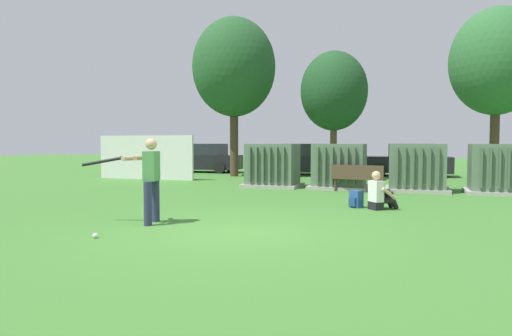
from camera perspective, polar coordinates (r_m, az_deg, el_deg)
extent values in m
plane|color=#3D752D|center=(8.61, -2.72, -7.93)|extent=(96.00, 96.00, 0.00)
cube|color=silver|center=(21.75, -13.43, 1.28)|extent=(4.80, 0.12, 2.00)
cube|color=#9E9B93|center=(17.52, 2.07, -2.12)|extent=(2.10, 1.70, 0.12)
cube|color=#567056|center=(17.46, 2.08, 0.52)|extent=(1.80, 1.40, 1.50)
cube|color=#495F49|center=(16.94, -0.74, 0.45)|extent=(0.06, 0.12, 1.27)
cube|color=#495F49|center=(16.86, 0.08, 0.43)|extent=(0.06, 0.12, 1.27)
cube|color=#495F49|center=(16.78, 0.90, 0.42)|extent=(0.06, 0.12, 1.27)
cube|color=#495F49|center=(16.70, 1.73, 0.41)|extent=(0.06, 0.12, 1.27)
cube|color=#495F49|center=(16.63, 2.57, 0.40)|extent=(0.06, 0.12, 1.27)
cube|color=#495F49|center=(16.56, 3.42, 0.38)|extent=(0.06, 0.12, 1.27)
cube|color=#9E9B93|center=(17.03, 10.20, -2.32)|extent=(2.10, 1.70, 0.12)
cube|color=#567056|center=(16.97, 10.22, 0.40)|extent=(1.80, 1.40, 1.50)
cube|color=#495F49|center=(16.34, 7.60, 0.32)|extent=(0.06, 0.12, 1.27)
cube|color=#495F49|center=(16.29, 8.48, 0.31)|extent=(0.06, 0.12, 1.27)
cube|color=#495F49|center=(16.24, 9.37, 0.30)|extent=(0.06, 0.12, 1.27)
cube|color=#495F49|center=(16.20, 10.26, 0.28)|extent=(0.06, 0.12, 1.27)
cube|color=#495F49|center=(16.17, 11.15, 0.27)|extent=(0.06, 0.12, 1.27)
cube|color=#495F49|center=(16.13, 12.05, 0.25)|extent=(0.06, 0.12, 1.27)
cube|color=#9E9B93|center=(16.81, 19.20, -2.51)|extent=(2.10, 1.70, 0.12)
cube|color=#567056|center=(16.75, 19.24, 0.25)|extent=(1.80, 1.40, 1.50)
cube|color=#495F49|center=(16.00, 16.97, 0.16)|extent=(0.06, 0.12, 1.27)
cube|color=#495F49|center=(16.00, 17.89, 0.15)|extent=(0.06, 0.12, 1.27)
cube|color=#495F49|center=(15.99, 18.80, 0.13)|extent=(0.06, 0.12, 1.27)
cube|color=#495F49|center=(15.99, 19.71, 0.11)|extent=(0.06, 0.12, 1.27)
cube|color=#495F49|center=(16.00, 20.62, 0.10)|extent=(0.06, 0.12, 1.27)
cube|color=#495F49|center=(16.01, 21.54, 0.08)|extent=(0.06, 0.12, 1.27)
cube|color=#9E9B93|center=(17.00, 27.76, -2.63)|extent=(2.10, 1.70, 0.12)
cube|color=#567056|center=(16.94, 27.83, 0.09)|extent=(1.80, 1.40, 1.50)
cube|color=#495F49|center=(16.10, 26.00, 0.00)|extent=(0.06, 0.12, 1.27)
cube|color=#495F49|center=(16.13, 26.90, -0.01)|extent=(0.06, 0.12, 1.27)
cube|color=#495F49|center=(16.17, 27.79, -0.03)|extent=(0.06, 0.12, 1.27)
cube|color=#495F49|center=(16.21, 28.68, -0.04)|extent=(0.06, 0.12, 1.27)
cube|color=#4C3828|center=(16.00, 12.49, -1.29)|extent=(1.84, 0.75, 0.05)
cube|color=#4C3828|center=(15.81, 12.29, -0.44)|extent=(1.77, 0.40, 0.44)
cylinder|color=#4C3828|center=(16.40, 10.09, -1.99)|extent=(0.06, 0.06, 0.42)
cylinder|color=#4C3828|center=(15.93, 15.25, -2.20)|extent=(0.06, 0.06, 0.42)
cylinder|color=#4C3828|center=(16.14, 9.74, -2.07)|extent=(0.06, 0.06, 0.42)
cylinder|color=#4C3828|center=(15.66, 14.98, -2.28)|extent=(0.06, 0.06, 0.42)
cylinder|color=#282D4C|center=(9.48, -13.18, -4.30)|extent=(0.16, 0.16, 0.88)
cylinder|color=#282D4C|center=(9.93, -12.24, -3.96)|extent=(0.16, 0.16, 0.88)
cube|color=#4C8C4C|center=(9.65, -12.75, 0.24)|extent=(0.32, 0.44, 0.60)
sphere|color=tan|center=(9.63, -12.78, 2.89)|extent=(0.23, 0.23, 0.23)
cylinder|color=tan|center=(9.69, -15.03, 1.17)|extent=(0.16, 0.55, 0.09)
cylinder|color=tan|center=(9.85, -14.65, 1.21)|extent=(0.36, 0.51, 0.09)
cylinder|color=black|center=(10.04, -18.45, 0.76)|extent=(0.84, 0.24, 0.21)
sphere|color=black|center=(9.87, -16.22, 1.19)|extent=(0.08, 0.08, 0.08)
sphere|color=white|center=(8.56, -19.18, -7.86)|extent=(0.09, 0.09, 0.09)
cube|color=black|center=(11.85, 14.52, -4.51)|extent=(0.40, 0.41, 0.20)
cube|color=white|center=(11.81, 14.55, -2.78)|extent=(0.40, 0.42, 0.52)
sphere|color=#DBAD89|center=(11.78, 14.57, -0.89)|extent=(0.22, 0.22, 0.22)
cylinder|color=black|center=(12.05, 15.12, -3.82)|extent=(0.43, 0.39, 0.13)
cylinder|color=black|center=(12.18, 15.98, -3.74)|extent=(0.30, 0.28, 0.46)
cylinder|color=black|center=(11.89, 15.70, -3.92)|extent=(0.43, 0.39, 0.13)
cylinder|color=black|center=(12.02, 16.56, -3.83)|extent=(0.30, 0.28, 0.46)
cylinder|color=#DBAD89|center=(12.13, 14.75, -2.84)|extent=(0.37, 0.33, 0.32)
cylinder|color=#DBAD89|center=(11.76, 16.07, -3.04)|extent=(0.37, 0.33, 0.32)
cube|color=#264C8C|center=(12.12, 12.24, -3.75)|extent=(0.37, 0.36, 0.44)
cube|color=navy|center=(12.04, 11.78, -4.10)|extent=(0.21, 0.19, 0.22)
cylinder|color=#4C3828|center=(23.06, -2.71, 3.11)|extent=(0.41, 0.41, 3.33)
ellipsoid|color=#235128|center=(23.37, -2.73, 12.30)|extent=(4.10, 4.10, 4.86)
cylinder|color=brown|center=(21.87, 9.51, 2.00)|extent=(0.31, 0.31, 2.51)
ellipsoid|color=#1E4723|center=(22.00, 9.57, 9.34)|extent=(3.09, 3.09, 3.66)
cylinder|color=#4C3828|center=(23.36, 27.27, 2.69)|extent=(0.40, 0.40, 3.26)
ellipsoid|color=#2D6633|center=(23.64, 27.49, 11.57)|extent=(4.01, 4.01, 4.76)
cube|color=black|center=(26.49, -6.47, 0.74)|extent=(4.27, 1.88, 0.80)
cube|color=#262B33|center=(26.41, -6.18, 2.30)|extent=(2.17, 1.65, 0.64)
cylinder|color=black|center=(26.27, -9.80, 0.13)|extent=(0.65, 0.25, 0.64)
cylinder|color=black|center=(27.80, -8.25, 0.30)|extent=(0.65, 0.25, 0.64)
cylinder|color=black|center=(25.23, -4.49, 0.05)|extent=(0.65, 0.25, 0.64)
cylinder|color=black|center=(26.82, -3.19, 0.23)|extent=(0.65, 0.25, 0.64)
cube|color=black|center=(24.45, 5.80, 0.55)|extent=(4.26, 1.86, 0.80)
cube|color=#262B33|center=(24.40, 6.15, 2.24)|extent=(2.16, 1.64, 0.64)
cylinder|color=black|center=(23.92, 2.34, -0.11)|extent=(0.65, 0.25, 0.64)
cylinder|color=black|center=(25.57, 3.29, 0.09)|extent=(0.65, 0.25, 0.64)
cylinder|color=black|center=(23.41, 8.53, -0.21)|extent=(0.65, 0.25, 0.64)
cylinder|color=black|center=(25.09, 9.08, 0.00)|extent=(0.65, 0.25, 0.64)
cube|color=black|center=(24.38, 18.15, 0.41)|extent=(4.22, 1.76, 0.80)
cube|color=#262B33|center=(24.36, 18.53, 2.10)|extent=(2.12, 1.59, 0.64)
cylinder|color=black|center=(23.58, 14.97, -0.26)|extent=(0.64, 0.23, 0.64)
cylinder|color=black|center=(25.27, 15.19, -0.05)|extent=(0.64, 0.23, 0.64)
cylinder|color=black|center=(23.58, 21.30, -0.36)|extent=(0.64, 0.23, 0.64)
cylinder|color=black|center=(25.27, 21.09, -0.14)|extent=(0.64, 0.23, 0.64)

